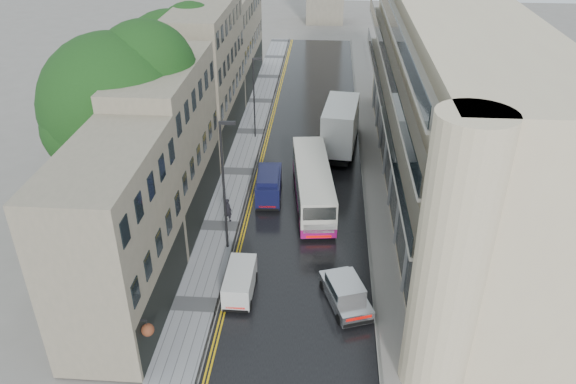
% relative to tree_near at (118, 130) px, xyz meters
% --- Properties ---
extents(road, '(9.00, 85.00, 0.02)m').
position_rel_tree_near_xyz_m(road, '(12.50, 7.50, -6.94)').
color(road, black).
rests_on(road, ground).
extents(left_sidewalk, '(2.70, 85.00, 0.12)m').
position_rel_tree_near_xyz_m(left_sidewalk, '(6.65, 7.50, -6.89)').
color(left_sidewalk, gray).
rests_on(left_sidewalk, ground).
extents(right_sidewalk, '(1.80, 85.00, 0.12)m').
position_rel_tree_near_xyz_m(right_sidewalk, '(17.90, 7.50, -6.89)').
color(right_sidewalk, slate).
rests_on(right_sidewalk, ground).
extents(old_shop_row, '(4.50, 56.00, 12.00)m').
position_rel_tree_near_xyz_m(old_shop_row, '(3.05, 10.00, -0.95)').
color(old_shop_row, gray).
rests_on(old_shop_row, ground).
extents(modern_block, '(8.00, 40.00, 14.00)m').
position_rel_tree_near_xyz_m(modern_block, '(22.80, 6.00, 0.05)').
color(modern_block, beige).
rests_on(modern_block, ground).
extents(tree_near, '(10.56, 10.56, 13.89)m').
position_rel_tree_near_xyz_m(tree_near, '(0.00, 0.00, 0.00)').
color(tree_near, black).
rests_on(tree_near, ground).
extents(tree_far, '(9.24, 9.24, 12.46)m').
position_rel_tree_near_xyz_m(tree_far, '(0.30, 13.00, -0.72)').
color(tree_far, black).
rests_on(tree_far, ground).
extents(cream_bus, '(3.68, 11.05, 2.96)m').
position_rel_tree_near_xyz_m(cream_bus, '(12.24, 0.08, -5.45)').
color(cream_bus, beige).
rests_on(cream_bus, road).
extents(white_lorry, '(3.66, 9.15, 4.68)m').
position_rel_tree_near_xyz_m(white_lorry, '(13.73, 10.56, -4.59)').
color(white_lorry, white).
rests_on(white_lorry, road).
extents(silver_hatchback, '(3.18, 4.68, 1.61)m').
position_rel_tree_near_xyz_m(silver_hatchback, '(15.00, -10.00, -6.12)').
color(silver_hatchback, '#A3A3A7').
rests_on(silver_hatchback, road).
extents(white_van, '(1.60, 3.71, 1.68)m').
position_rel_tree_near_xyz_m(white_van, '(8.37, -9.14, -6.09)').
color(white_van, beige).
rests_on(white_van, road).
extents(navy_van, '(2.02, 4.59, 2.30)m').
position_rel_tree_near_xyz_m(navy_van, '(8.90, 1.98, -5.78)').
color(navy_van, black).
rests_on(navy_van, road).
extents(pedestrian, '(0.77, 0.66, 1.78)m').
position_rel_tree_near_xyz_m(pedestrian, '(7.08, -0.08, -5.94)').
color(pedestrian, black).
rests_on(pedestrian, left_sidewalk).
extents(lamp_post_near, '(1.02, 0.26, 8.99)m').
position_rel_tree_near_xyz_m(lamp_post_near, '(7.57, -3.28, -2.33)').
color(lamp_post_near, black).
rests_on(lamp_post_near, left_sidewalk).
extents(lamp_post_far, '(0.87, 0.36, 7.51)m').
position_rel_tree_near_xyz_m(lamp_post_far, '(7.22, 14.57, -3.07)').
color(lamp_post_far, black).
rests_on(lamp_post_far, left_sidewalk).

